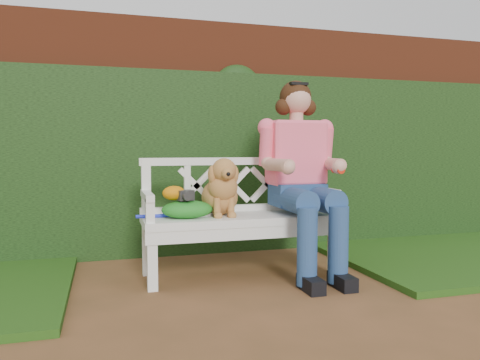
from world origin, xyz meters
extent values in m
plane|color=brown|center=(0.00, 0.00, 0.00)|extent=(60.00, 60.00, 0.00)
cube|color=maroon|center=(0.00, 1.90, 1.10)|extent=(10.00, 0.30, 2.20)
cube|color=#28521A|center=(0.00, 1.68, 0.85)|extent=(10.00, 0.18, 1.70)
cube|color=#193213|center=(2.40, 0.90, 0.03)|extent=(2.60, 2.00, 0.05)
cube|color=#262626|center=(-0.29, 0.75, 0.65)|extent=(0.13, 0.11, 0.08)
ellipsoid|color=#C77007|center=(-0.36, 0.78, 0.66)|extent=(0.19, 0.15, 0.11)
camera|label=1|loc=(-0.86, -2.66, 1.00)|focal=35.00mm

